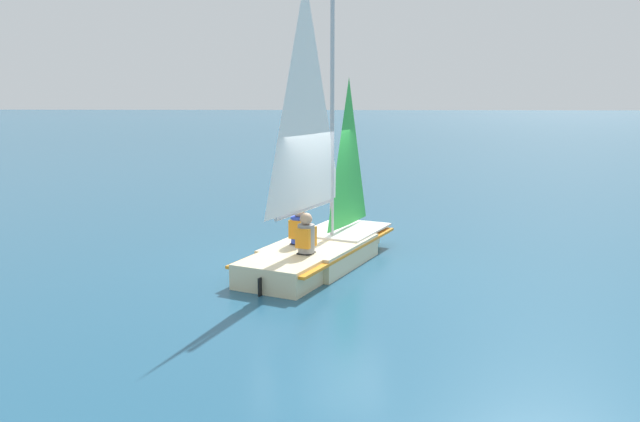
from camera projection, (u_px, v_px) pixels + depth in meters
ground_plane at (320, 264)px, 11.96m from camera, size 260.00×260.00×0.00m
sailboat_main at (319, 227)px, 11.79m from camera, size 4.41×3.01×5.30m
sailor_helm at (299, 234)px, 11.69m from camera, size 0.42×0.39×1.16m
sailor_crew at (306, 243)px, 10.98m from camera, size 0.42×0.39×1.16m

